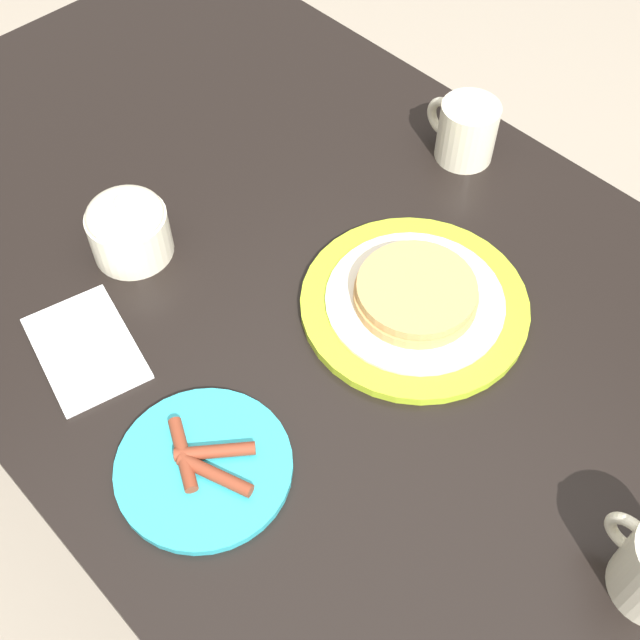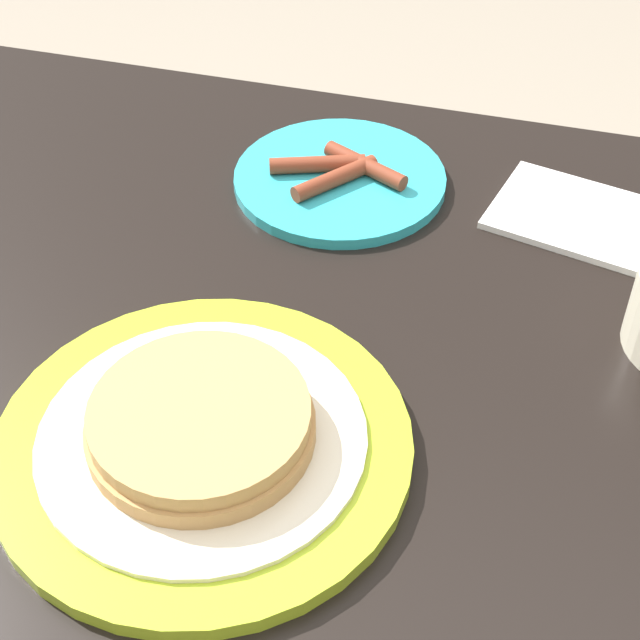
# 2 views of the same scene
# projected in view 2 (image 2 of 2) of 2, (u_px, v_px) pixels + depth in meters

# --- Properties ---
(dining_table) EXTENTS (1.55, 0.80, 0.76)m
(dining_table) POSITION_uv_depth(u_px,v_px,m) (300.00, 508.00, 0.74)
(dining_table) COLOR black
(dining_table) RESTS_ON ground_plane
(pancake_plate) EXTENTS (0.27, 0.27, 0.04)m
(pancake_plate) POSITION_uv_depth(u_px,v_px,m) (202.00, 437.00, 0.62)
(pancake_plate) COLOR #AAC628
(pancake_plate) RESTS_ON dining_table
(side_plate_bacon) EXTENTS (0.18, 0.18, 0.02)m
(side_plate_bacon) POSITION_uv_depth(u_px,v_px,m) (340.00, 178.00, 0.84)
(side_plate_bacon) COLOR #2DADBC
(side_plate_bacon) RESTS_ON dining_table
(napkin) EXTENTS (0.17, 0.13, 0.01)m
(napkin) POSITION_uv_depth(u_px,v_px,m) (586.00, 219.00, 0.81)
(napkin) COLOR white
(napkin) RESTS_ON dining_table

